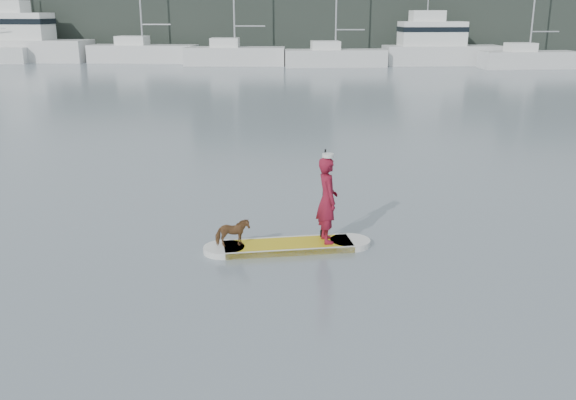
# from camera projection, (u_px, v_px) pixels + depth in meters

# --- Properties ---
(ground) EXTENTS (140.00, 140.00, 0.00)m
(ground) POSITION_uv_depth(u_px,v_px,m) (458.00, 303.00, 10.23)
(ground) COLOR slate
(ground) RESTS_ON ground
(paddleboard) EXTENTS (3.22, 1.41, 0.12)m
(paddleboard) POSITION_uv_depth(u_px,v_px,m) (288.00, 246.00, 12.54)
(paddleboard) COLOR gold
(paddleboard) RESTS_ON ground
(paddler) EXTENTS (0.57, 0.71, 1.69)m
(paddler) POSITION_uv_depth(u_px,v_px,m) (327.00, 200.00, 12.40)
(paddler) COLOR maroon
(paddler) RESTS_ON paddleboard
(white_cap) EXTENTS (0.22, 0.22, 0.07)m
(white_cap) POSITION_uv_depth(u_px,v_px,m) (328.00, 155.00, 12.14)
(white_cap) COLOR silver
(white_cap) RESTS_ON paddler
(dog) EXTENTS (0.71, 0.50, 0.54)m
(dog) POSITION_uv_depth(u_px,v_px,m) (232.00, 233.00, 12.29)
(dog) COLOR #54311C
(dog) RESTS_ON paddleboard
(paddle) EXTENTS (0.11, 0.30, 2.00)m
(paddle) POSITION_uv_depth(u_px,v_px,m) (323.00, 205.00, 12.68)
(paddle) COLOR black
(paddle) RESTS_ON ground
(sailboat_b) EXTENTS (9.36, 2.92, 13.86)m
(sailboat_b) POSITION_uv_depth(u_px,v_px,m) (142.00, 51.00, 56.38)
(sailboat_b) COLOR silver
(sailboat_b) RESTS_ON ground
(sailboat_c) EXTENTS (8.46, 3.35, 11.89)m
(sailboat_c) POSITION_uv_depth(u_px,v_px,m) (234.00, 55.00, 53.59)
(sailboat_c) COLOR silver
(sailboat_c) RESTS_ON ground
(sailboat_d) EXTENTS (8.50, 3.76, 12.09)m
(sailboat_d) POSITION_uv_depth(u_px,v_px,m) (334.00, 56.00, 52.35)
(sailboat_d) COLOR silver
(sailboat_d) RESTS_ON ground
(sailboat_e) EXTENTS (7.88, 3.87, 10.95)m
(sailboat_e) POSITION_uv_depth(u_px,v_px,m) (528.00, 58.00, 50.91)
(sailboat_e) COLOR silver
(sailboat_e) RESTS_ON ground
(motor_yacht_a) EXTENTS (10.11, 4.54, 5.85)m
(motor_yacht_a) POSITION_uv_depth(u_px,v_px,m) (438.00, 45.00, 53.71)
(motor_yacht_a) COLOR silver
(motor_yacht_a) RESTS_ON ground
(motor_yacht_b) EXTENTS (10.66, 3.89, 6.97)m
(motor_yacht_b) POSITION_uv_depth(u_px,v_px,m) (25.00, 39.00, 57.26)
(motor_yacht_b) COLOR silver
(motor_yacht_b) RESTS_ON ground
(shore_mass) EXTENTS (90.00, 6.00, 6.00)m
(shore_mass) POSITION_uv_depth(u_px,v_px,m) (369.00, 26.00, 59.95)
(shore_mass) COLOR black
(shore_mass) RESTS_ON ground
(shore_building_west) EXTENTS (14.00, 4.00, 9.00)m
(shore_building_west) POSITION_uv_depth(u_px,v_px,m) (264.00, 9.00, 61.36)
(shore_building_west) COLOR black
(shore_building_west) RESTS_ON ground
(shore_building_east) EXTENTS (10.00, 4.00, 8.00)m
(shore_building_east) POSITION_uv_depth(u_px,v_px,m) (566.00, 15.00, 59.03)
(shore_building_east) COLOR black
(shore_building_east) RESTS_ON ground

